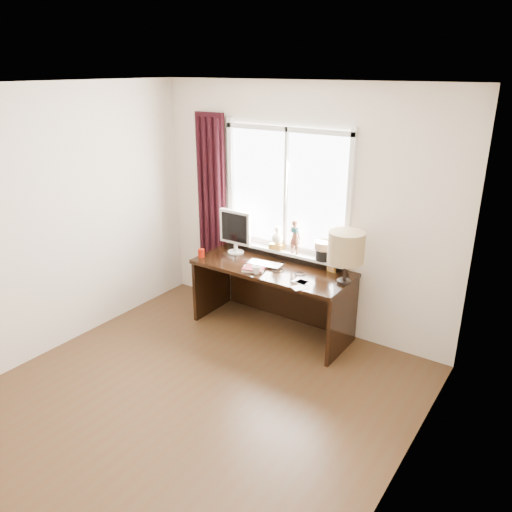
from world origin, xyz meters
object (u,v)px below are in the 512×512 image
Objects in this scene: red_cup at (201,253)px; table_lamp at (346,248)px; desk at (277,285)px; monitor at (235,229)px; laptop at (265,264)px; mug at (257,269)px.

red_cup is 0.18× the size of table_lamp.
desk is 0.77m from monitor.
red_cup is 0.19× the size of monitor.
table_lamp is (1.37, -0.08, 0.09)m from monitor.
desk is (0.80, 0.30, -0.29)m from red_cup.
laptop is 0.74m from red_cup.
monitor is 0.94× the size of table_lamp.
monitor is (-0.54, 0.37, 0.23)m from mug.
table_lamp is at bearing -4.30° from desk.
mug is 0.69m from monitor.
table_lamp reaches higher than laptop.
desk is (0.08, 0.12, -0.26)m from laptop.
red_cup is at bearing -171.49° from table_lamp.
table_lamp is at bearing -3.51° from monitor.
red_cup reaches higher than laptop.
laptop reaches higher than desk.
desk is 3.47× the size of monitor.
table_lamp is (0.83, 0.29, 0.32)m from mug.
red_cup is at bearing -125.61° from monitor.
table_lamp is at bearing 18.99° from mug.
red_cup is 0.05× the size of desk.
red_cup is 0.90m from desk.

